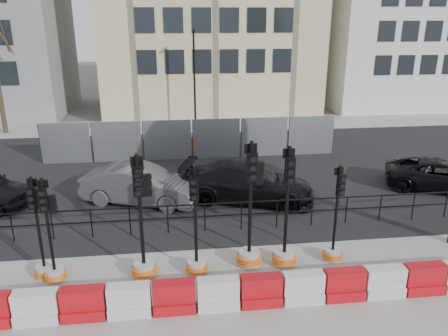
{
  "coord_description": "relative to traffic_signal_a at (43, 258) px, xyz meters",
  "views": [
    {
      "loc": [
        -0.93,
        -11.67,
        6.7
      ],
      "look_at": [
        0.85,
        3.0,
        1.56
      ],
      "focal_mm": 35.0,
      "sensor_mm": 36.0,
      "label": 1
    }
  ],
  "objects": [
    {
      "name": "barrier_row",
      "position": [
        4.51,
        -1.86,
        -0.24
      ],
      "size": [
        15.7,
        0.5,
        0.8
      ],
      "color": "red",
      "rests_on": "ground"
    },
    {
      "name": "traffic_signal_f",
      "position": [
        5.6,
        -0.07,
        0.27
      ],
      "size": [
        0.72,
        0.72,
        3.67
      ],
      "rotation": [
        0.0,
        0.0,
        0.04
      ],
      "color": "#BBBAB6",
      "rests_on": "ground"
    },
    {
      "name": "lamp_post_far",
      "position": [
        5.01,
        15.92,
        2.62
      ],
      "size": [
        0.12,
        0.56,
        6.0
      ],
      "color": "black",
      "rests_on": "ground"
    },
    {
      "name": "sidewalk_near",
      "position": [
        4.51,
        -2.06,
        -0.59
      ],
      "size": [
        40.0,
        6.0,
        0.02
      ],
      "primitive_type": "cube",
      "color": "gray",
      "rests_on": "ground"
    },
    {
      "name": "traffic_signal_a",
      "position": [
        0.0,
        0.0,
        0.0
      ],
      "size": [
        0.57,
        0.57,
        2.91
      ],
      "rotation": [
        0.0,
        0.0,
        -0.05
      ],
      "color": "#BBBAB6",
      "rests_on": "ground"
    },
    {
      "name": "car_c",
      "position": [
        6.34,
        4.52,
        0.13
      ],
      "size": [
        4.99,
        6.22,
        1.46
      ],
      "primitive_type": "imported",
      "rotation": [
        0.0,
        0.0,
        1.26
      ],
      "color": "black",
      "rests_on": "ground"
    },
    {
      "name": "ground",
      "position": [
        4.51,
        0.94,
        -0.6
      ],
      "size": [
        120.0,
        120.0,
        0.0
      ],
      "primitive_type": "plane",
      "color": "#51514C",
      "rests_on": "ground"
    },
    {
      "name": "traffic_signal_c",
      "position": [
        2.67,
        -0.28,
        0.1
      ],
      "size": [
        0.67,
        0.67,
        3.38
      ],
      "rotation": [
        0.0,
        0.0,
        -0.0
      ],
      "color": "#BBBAB6",
      "rests_on": "ground"
    },
    {
      "name": "heras_fencing",
      "position": [
        4.02,
        10.66,
        0.11
      ],
      "size": [
        14.33,
        1.72,
        2.0
      ],
      "color": "gray",
      "rests_on": "ground"
    },
    {
      "name": "kerb_railing",
      "position": [
        4.51,
        2.14,
        0.09
      ],
      "size": [
        18.0,
        0.04,
        1.0
      ],
      "color": "black",
      "rests_on": "ground"
    },
    {
      "name": "road",
      "position": [
        4.51,
        7.94,
        -0.59
      ],
      "size": [
        40.0,
        14.0,
        0.03
      ],
      "primitive_type": "cube",
      "color": "black",
      "rests_on": "ground"
    },
    {
      "name": "sidewalk_far",
      "position": [
        4.51,
        16.94,
        -0.59
      ],
      "size": [
        40.0,
        4.0,
        0.02
      ],
      "primitive_type": "cube",
      "color": "gray",
      "rests_on": "ground"
    },
    {
      "name": "traffic_signal_b",
      "position": [
        0.33,
        -0.22,
        0.1
      ],
      "size": [
        0.58,
        0.58,
        2.94
      ],
      "rotation": [
        0.0,
        0.0,
        0.04
      ],
      "color": "#BBBAB6",
      "rests_on": "ground"
    },
    {
      "name": "traffic_signal_d",
      "position": [
        2.68,
        -0.29,
        0.23
      ],
      "size": [
        0.69,
        0.69,
        3.5
      ],
      "rotation": [
        0.0,
        0.0,
        0.14
      ],
      "color": "#BBBAB6",
      "rests_on": "ground"
    },
    {
      "name": "traffic_signal_g",
      "position": [
        6.58,
        -0.17,
        0.13
      ],
      "size": [
        0.7,
        0.7,
        3.53
      ],
      "rotation": [
        0.0,
        0.0,
        -0.0
      ],
      "color": "#BBBAB6",
      "rests_on": "ground"
    },
    {
      "name": "car_b",
      "position": [
        2.32,
        4.78,
        0.13
      ],
      "size": [
        4.25,
        5.37,
        1.46
      ],
      "primitive_type": "imported",
      "rotation": [
        0.0,
        0.0,
        1.24
      ],
      "color": "#4D4C51",
      "rests_on": "ground"
    },
    {
      "name": "traffic_signal_e",
      "position": [
        4.09,
        -0.3,
        0.04
      ],
      "size": [
        0.62,
        0.62,
        3.12
      ],
      "rotation": [
        0.0,
        0.0,
        -0.22
      ],
      "color": "#BBBAB6",
      "rests_on": "ground"
    },
    {
      "name": "car_d",
      "position": [
        14.4,
        4.71,
        0.01
      ],
      "size": [
        5.22,
        5.88,
        1.23
      ],
      "primitive_type": "imported",
      "rotation": [
        0.0,
        0.0,
        1.17
      ],
      "color": "black",
      "rests_on": "ground"
    },
    {
      "name": "traffic_signal_h",
      "position": [
        8.04,
        -0.08,
        -0.0
      ],
      "size": [
        0.57,
        0.57,
        2.91
      ],
      "rotation": [
        0.0,
        0.0,
        0.14
      ],
      "color": "#BBBAB6",
      "rests_on": "ground"
    }
  ]
}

